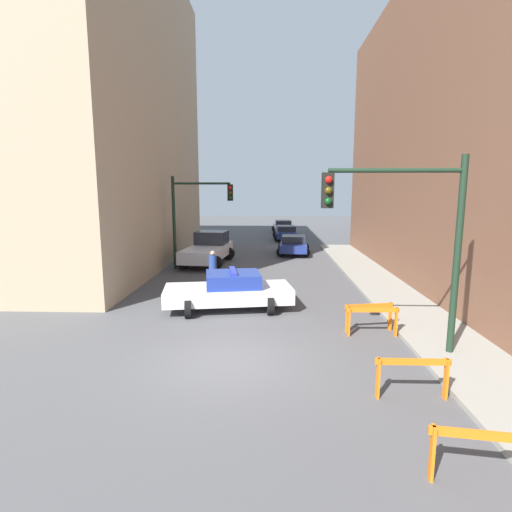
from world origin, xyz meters
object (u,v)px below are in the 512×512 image
traffic_light_near (414,225)px  barrier_front (484,448)px  pedestrian_crossing (213,268)px  traffic_light_far (193,209)px  parked_car_mid (286,233)px  barrier_back (373,317)px  parked_car_far (283,226)px  police_car (229,291)px  white_truck (208,249)px  barrier_corner (369,312)px  barrier_mid (412,371)px  parked_car_near (293,244)px

traffic_light_near → barrier_front: (-0.48, -4.87, -2.91)m
barrier_front → pedestrian_crossing: bearing=115.0°
traffic_light_far → parked_car_mid: size_ratio=1.19×
barrier_front → barrier_back: size_ratio=0.99×
barrier_front → parked_car_far: bearing=93.0°
police_car → white_truck: size_ratio=0.88×
traffic_light_far → barrier_front: bearing=-65.7°
traffic_light_far → barrier_corner: traffic_light_far is taller
white_truck → traffic_light_far: bearing=-102.7°
traffic_light_far → pedestrian_crossing: (1.66, -4.13, -2.54)m
barrier_back → barrier_mid: bearing=-91.4°
traffic_light_far → parked_car_far: size_ratio=1.19×
barrier_mid → parked_car_near: bearing=94.1°
parked_car_near → barrier_corner: parked_car_near is taller
traffic_light_near → traffic_light_far: 14.35m
parked_car_far → barrier_front: (1.89, -36.57, -0.06)m
barrier_mid → traffic_light_near: bearing=74.4°
parked_car_near → parked_car_far: same height
traffic_light_near → barrier_back: traffic_light_near is taller
police_car → barrier_mid: size_ratio=3.08×
pedestrian_crossing → barrier_front: bearing=-50.7°
police_car → white_truck: (-2.25, 9.47, 0.18)m
barrier_front → barrier_back: 6.29m
traffic_light_far → parked_car_far: 20.78m
parked_car_far → parked_car_near: bearing=-91.6°
parked_car_near → barrier_corner: 15.65m
white_truck → parked_car_mid: size_ratio=1.28×
traffic_light_near → barrier_back: 3.29m
parked_car_near → traffic_light_near: bearing=-79.6°
white_truck → barrier_mid: white_truck is taller
parked_car_mid → barrier_back: (1.74, -23.86, -0.06)m
traffic_light_near → barrier_mid: bearing=-105.6°
traffic_light_far → parked_car_mid: (5.74, 13.39, -2.72)m
police_car → parked_car_near: 13.74m
parked_car_far → barrier_mid: bearing=-89.9°
police_car → barrier_front: size_ratio=3.10×
barrier_front → barrier_mid: (-0.16, 2.57, 0.00)m
traffic_light_near → police_car: traffic_light_near is taller
traffic_light_near → traffic_light_far: traffic_light_near is taller
traffic_light_far → parked_car_near: 8.58m
barrier_front → barrier_corner: size_ratio=1.01×
police_car → barrier_corner: bearing=-124.6°
traffic_light_far → barrier_back: size_ratio=3.25×
barrier_front → barrier_corner: 6.72m
traffic_light_far → police_car: bearing=-70.2°
pedestrian_crossing → white_truck: bearing=115.1°
traffic_light_far → barrier_front: (7.55, -16.76, -2.78)m
police_car → white_truck: bearing=4.1°
parked_car_far → barrier_mid: size_ratio=2.74×
parked_car_mid → barrier_back: bearing=-88.0°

